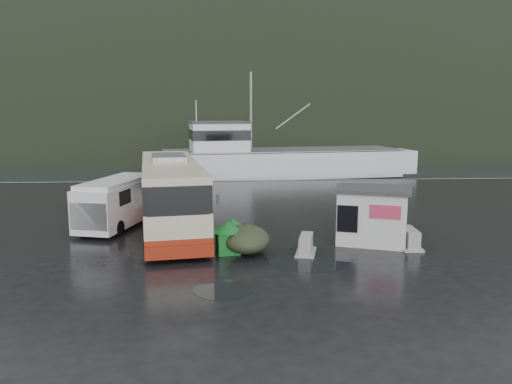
{
  "coord_description": "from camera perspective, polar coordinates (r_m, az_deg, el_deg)",
  "views": [
    {
      "loc": [
        1.06,
        -23.31,
        6.19
      ],
      "look_at": [
        2.75,
        3.69,
        1.7
      ],
      "focal_mm": 35.0,
      "sensor_mm": 36.0,
      "label": 1
    }
  ],
  "objects": [
    {
      "name": "white_van",
      "position": [
        27.74,
        -15.38,
        -3.81
      ],
      "size": [
        3.67,
        6.54,
        2.59
      ],
      "primitive_type": null,
      "rotation": [
        0.0,
        0.0,
        -0.26
      ],
      "color": "white",
      "rests_on": "ground"
    },
    {
      "name": "waste_bin_left",
      "position": [
        22.97,
        -2.67,
        -6.22
      ],
      "size": [
        0.99,
        0.99,
        1.29
      ],
      "primitive_type": null,
      "rotation": [
        0.0,
        0.0,
        -0.07
      ],
      "color": "#136B22",
      "rests_on": "ground"
    },
    {
      "name": "jersey_barrier_a",
      "position": [
        21.96,
        5.72,
        -7.0
      ],
      "size": [
        1.18,
        1.77,
        0.81
      ],
      "primitive_type": null,
      "rotation": [
        0.0,
        0.0,
        -0.24
      ],
      "color": "#999993",
      "rests_on": "ground"
    },
    {
      "name": "harbor_water",
      "position": [
        133.46,
        -4.06,
        6.74
      ],
      "size": [
        300.0,
        180.0,
        0.02
      ],
      "primitive_type": "cube",
      "color": "black",
      "rests_on": "ground"
    },
    {
      "name": "dome_tent",
      "position": [
        22.16,
        -1.18,
        -6.8
      ],
      "size": [
        2.27,
        3.05,
        1.15
      ],
      "primitive_type": null,
      "rotation": [
        0.0,
        0.0,
        0.07
      ],
      "color": "#323A23",
      "rests_on": "ground"
    },
    {
      "name": "coach_bus",
      "position": [
        27.08,
        -9.63,
        -3.93
      ],
      "size": [
        5.31,
        13.7,
        3.78
      ],
      "primitive_type": null,
      "rotation": [
        0.0,
        0.0,
        0.15
      ],
      "color": "beige",
      "rests_on": "ground"
    },
    {
      "name": "fishing_trawler",
      "position": [
        51.8,
        3.0,
        2.54
      ],
      "size": [
        29.15,
        10.39,
        11.42
      ],
      "primitive_type": null,
      "rotation": [
        0.0,
        0.0,
        0.15
      ],
      "color": "white",
      "rests_on": "ground"
    },
    {
      "name": "ground",
      "position": [
        24.14,
        -6.0,
        -5.48
      ],
      "size": [
        160.0,
        160.0,
        0.0
      ],
      "primitive_type": "plane",
      "color": "black",
      "rests_on": "ground"
    },
    {
      "name": "puddles",
      "position": [
        20.2,
        3.76,
        -8.43
      ],
      "size": [
        6.43,
        6.21,
        0.01
      ],
      "color": "black",
      "rests_on": "ground"
    },
    {
      "name": "waste_bin_right",
      "position": [
        21.95,
        -3.21,
        -6.97
      ],
      "size": [
        1.15,
        1.15,
        1.4
      ],
      "primitive_type": null,
      "rotation": [
        0.0,
        0.0,
        0.16
      ],
      "color": "#136B22",
      "rests_on": "ground"
    },
    {
      "name": "jersey_barrier_b",
      "position": [
        23.8,
        17.09,
        -6.08
      ],
      "size": [
        1.01,
        1.8,
        0.87
      ],
      "primitive_type": null,
      "rotation": [
        0.0,
        0.0,
        -0.08
      ],
      "color": "#999993",
      "rests_on": "ground"
    },
    {
      "name": "headland",
      "position": [
        273.53,
        -1.72,
        8.12
      ],
      "size": [
        780.0,
        540.0,
        570.0
      ],
      "primitive_type": "ellipsoid",
      "color": "black",
      "rests_on": "ground"
    },
    {
      "name": "quay_edge",
      "position": [
        43.77,
        -4.93,
        1.26
      ],
      "size": [
        160.0,
        0.6,
        1.5
      ],
      "primitive_type": "cube",
      "color": "#999993",
      "rests_on": "ground"
    },
    {
      "name": "ticket_kiosk",
      "position": [
        24.16,
        13.05,
        -5.67
      ],
      "size": [
        4.05,
        3.56,
        2.63
      ],
      "primitive_type": null,
      "rotation": [
        0.0,
        0.0,
        -0.35
      ],
      "color": "silver",
      "rests_on": "ground"
    }
  ]
}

